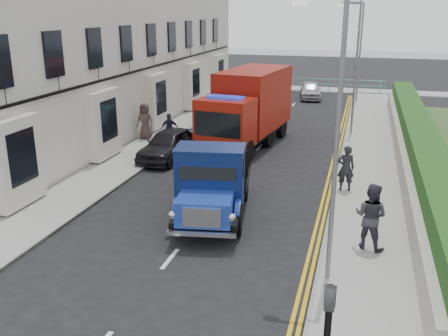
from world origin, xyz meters
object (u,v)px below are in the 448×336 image
(lamp_mid, at_px, (354,61))
(lamp_far, at_px, (359,47))
(lamp_near, at_px, (332,128))
(red_lorry, at_px, (248,107))
(parked_car_front, at_px, (169,144))
(pedestrian_east_near, at_px, (346,168))
(bedford_lorry, at_px, (211,188))

(lamp_mid, distance_m, lamp_far, 10.00)
(lamp_near, xyz_separation_m, red_lorry, (-4.82, 12.24, -2.01))
(lamp_near, relative_size, red_lorry, 0.95)
(red_lorry, distance_m, parked_car_front, 4.57)
(lamp_mid, xyz_separation_m, pedestrian_east_near, (0.22, -9.39, -3.01))
(pedestrian_east_near, bearing_deg, lamp_far, -100.03)
(bedford_lorry, xyz_separation_m, parked_car_front, (-3.96, 6.24, -0.47))
(parked_car_front, bearing_deg, red_lorry, 52.42)
(lamp_mid, relative_size, red_lorry, 0.95)
(lamp_mid, height_order, lamp_far, same)
(red_lorry, bearing_deg, bedford_lorry, -76.37)
(parked_car_front, relative_size, pedestrian_east_near, 2.37)
(pedestrian_east_near, bearing_deg, red_lorry, -58.81)
(lamp_far, distance_m, parked_car_front, 18.98)
(lamp_far, height_order, red_lorry, lamp_far)
(bedford_lorry, bearing_deg, parked_car_front, 112.86)
(lamp_mid, distance_m, bedford_lorry, 14.07)
(lamp_mid, distance_m, red_lorry, 6.44)
(lamp_mid, xyz_separation_m, red_lorry, (-4.82, -3.76, -2.01))
(bedford_lorry, height_order, pedestrian_east_near, bedford_lorry)
(lamp_near, distance_m, bedford_lorry, 5.50)
(lamp_mid, distance_m, parked_car_front, 10.97)
(lamp_far, distance_m, red_lorry, 14.72)
(lamp_mid, distance_m, pedestrian_east_near, 9.86)
(lamp_far, distance_m, bedford_lorry, 23.72)
(bedford_lorry, bearing_deg, lamp_far, 71.13)
(lamp_far, relative_size, parked_car_front, 1.71)
(lamp_near, bearing_deg, parked_car_front, 130.83)
(red_lorry, relative_size, pedestrian_east_near, 4.26)
(lamp_mid, bearing_deg, red_lorry, -142.00)
(lamp_mid, relative_size, pedestrian_east_near, 4.04)
(red_lorry, xyz_separation_m, parked_car_front, (-2.96, -3.24, -1.29))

